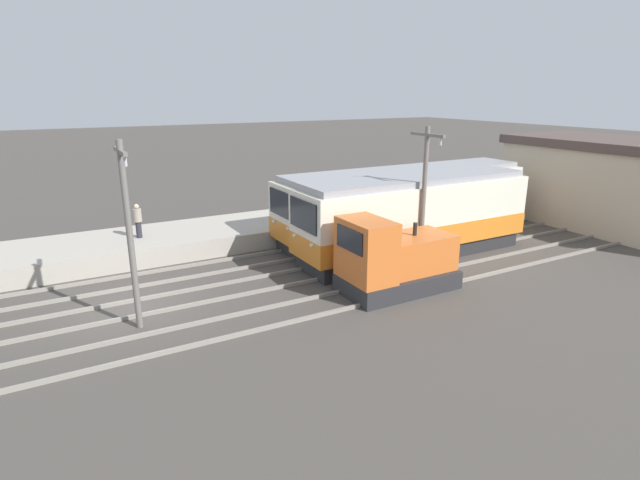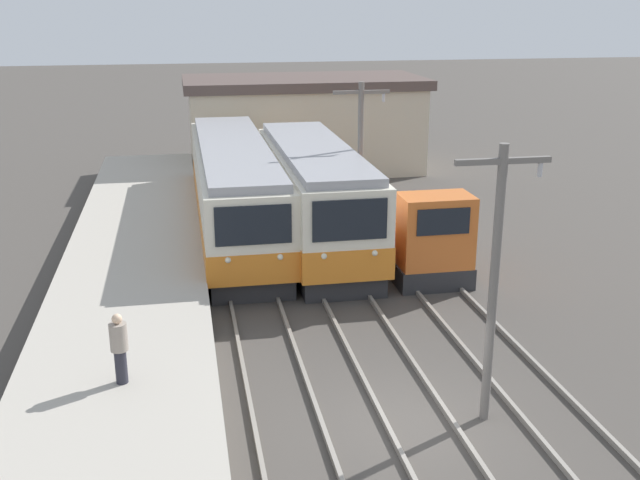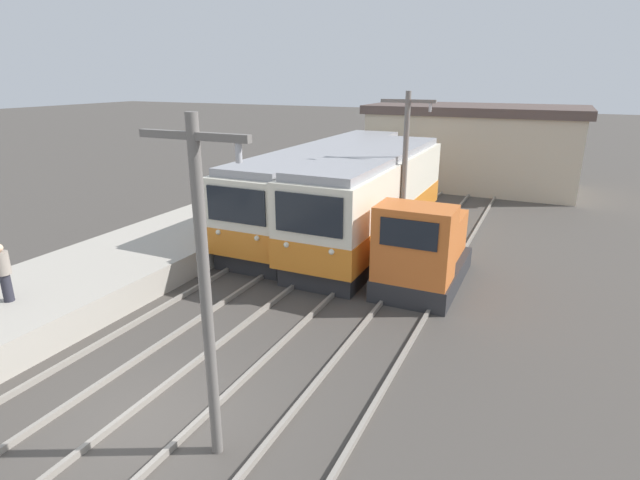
# 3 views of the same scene
# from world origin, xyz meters

# --- Properties ---
(ground_plane) EXTENTS (200.00, 200.00, 0.00)m
(ground_plane) POSITION_xyz_m (0.00, 0.00, 0.00)
(ground_plane) COLOR #47423D
(track_left) EXTENTS (1.54, 60.00, 0.14)m
(track_left) POSITION_xyz_m (-2.60, 0.00, 0.07)
(track_left) COLOR gray
(track_left) RESTS_ON ground
(track_center) EXTENTS (1.54, 60.00, 0.14)m
(track_center) POSITION_xyz_m (0.20, 0.00, 0.07)
(track_center) COLOR gray
(track_center) RESTS_ON ground
(track_right) EXTENTS (1.54, 60.00, 0.14)m
(track_right) POSITION_xyz_m (3.20, 0.00, 0.07)
(track_right) COLOR gray
(track_right) RESTS_ON ground
(commuter_train_left) EXTENTS (2.84, 14.47, 3.65)m
(commuter_train_left) POSITION_xyz_m (-2.60, 14.32, 1.70)
(commuter_train_left) COLOR #28282B
(commuter_train_left) RESTS_ON ground
(commuter_train_center) EXTENTS (2.84, 11.73, 3.78)m
(commuter_train_center) POSITION_xyz_m (0.20, 12.67, 1.75)
(commuter_train_center) COLOR #28282B
(commuter_train_center) RESTS_ON ground
(shunting_locomotive) EXTENTS (2.40, 4.57, 3.00)m
(shunting_locomotive) POSITION_xyz_m (3.20, 9.20, 1.21)
(shunting_locomotive) COLOR #28282B
(shunting_locomotive) RESTS_ON ground
(catenary_mast_near) EXTENTS (2.00, 0.20, 6.11)m
(catenary_mast_near) POSITION_xyz_m (1.71, -0.01, 3.36)
(catenary_mast_near) COLOR slate
(catenary_mast_near) RESTS_ON ground
(catenary_mast_mid) EXTENTS (2.00, 0.20, 6.11)m
(catenary_mast_mid) POSITION_xyz_m (1.71, 11.83, 3.36)
(catenary_mast_mid) COLOR slate
(catenary_mast_mid) RESTS_ON ground
(person_on_platform) EXTENTS (0.38, 0.38, 1.61)m
(person_on_platform) POSITION_xyz_m (-6.06, 1.44, 1.75)
(person_on_platform) COLOR #282833
(person_on_platform) RESTS_ON platform_left
(station_building) EXTENTS (12.60, 6.30, 4.93)m
(station_building) POSITION_xyz_m (2.03, 26.00, 2.49)
(station_building) COLOR beige
(station_building) RESTS_ON ground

